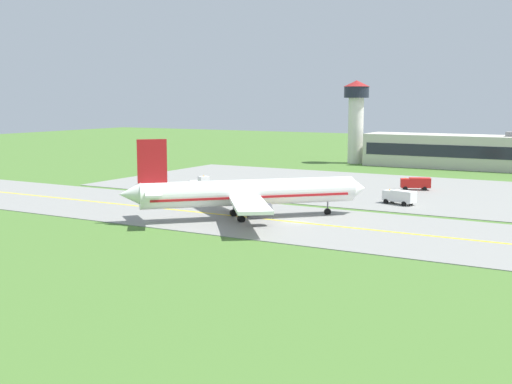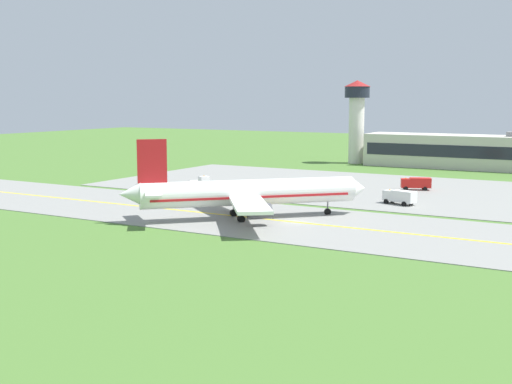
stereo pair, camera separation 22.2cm
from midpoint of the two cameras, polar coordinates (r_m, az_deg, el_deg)
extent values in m
plane|color=#47702D|center=(99.37, 3.49, -2.69)|extent=(500.00, 500.00, 0.00)
cube|color=gray|center=(99.36, 3.49, -2.66)|extent=(240.00, 28.00, 0.10)
cube|color=gray|center=(135.08, 15.24, -0.07)|extent=(140.00, 52.00, 0.10)
cube|color=yellow|center=(99.35, 3.49, -2.63)|extent=(220.00, 0.60, 0.01)
cylinder|color=white|center=(101.73, -0.49, -0.03)|extent=(27.07, 26.67, 4.00)
cone|color=white|center=(107.65, 8.93, 0.32)|extent=(4.52, 4.53, 3.80)
cone|color=white|center=(98.78, -10.89, -0.18)|extent=(4.67, 4.67, 3.40)
cube|color=red|center=(101.80, -0.49, -0.31)|extent=(25.18, 24.82, 0.36)
cube|color=#1E232D|center=(106.70, 7.86, 0.66)|extent=(3.67, 3.69, 0.70)
cube|color=white|center=(109.50, -2.71, 0.28)|extent=(14.82, 12.94, 0.50)
cylinder|color=#47474C|center=(108.20, -1.45, -0.56)|extent=(4.04, 4.02, 2.30)
cylinder|color=black|center=(108.58, -0.63, -0.52)|extent=(1.65, 1.67, 2.10)
cube|color=white|center=(93.13, -0.51, -1.09)|extent=(12.78, 14.92, 0.50)
cylinder|color=#47474C|center=(95.77, 0.36, -1.69)|extent=(4.04, 4.02, 2.30)
cylinder|color=black|center=(96.19, 1.28, -1.65)|extent=(1.65, 1.67, 2.10)
cube|color=red|center=(98.50, -8.99, 2.68)|extent=(3.42, 3.37, 6.50)
cube|color=white|center=(102.14, -9.23, 0.35)|extent=(6.16, 5.67, 0.30)
cube|color=white|center=(95.84, -8.85, -0.14)|extent=(5.61, 6.19, 0.30)
cylinder|color=slate|center=(106.10, 6.33, -1.28)|extent=(0.24, 0.24, 1.65)
cylinder|color=black|center=(106.23, 6.32, -1.72)|extent=(1.03, 1.02, 1.10)
cylinder|color=slate|center=(104.19, -1.91, -1.41)|extent=(0.24, 0.24, 1.65)
cylinder|color=black|center=(104.60, -1.94, -1.83)|extent=(1.03, 1.02, 1.10)
cylinder|color=black|center=(104.07, -1.88, -1.88)|extent=(1.03, 1.02, 1.10)
cylinder|color=slate|center=(99.21, -1.24, -1.89)|extent=(0.24, 0.24, 1.65)
cylinder|color=black|center=(99.62, -1.27, -2.33)|extent=(1.03, 1.02, 1.10)
cylinder|color=black|center=(99.09, -1.20, -2.39)|extent=(1.03, 1.02, 1.10)
cube|color=silver|center=(119.65, 11.62, -0.27)|extent=(2.32, 2.45, 1.80)
cube|color=#1E232D|center=(120.04, 11.33, -0.09)|extent=(0.67, 1.79, 0.81)
cube|color=silver|center=(117.94, 12.81, -0.38)|extent=(4.64, 3.26, 2.00)
cylinder|color=orange|center=(119.51, 11.63, 0.20)|extent=(0.20, 0.20, 0.18)
cylinder|color=black|center=(118.99, 11.33, -0.82)|extent=(0.95, 0.56, 0.90)
cylinder|color=black|center=(120.61, 11.88, -0.72)|extent=(0.95, 0.56, 0.90)
cylinder|color=black|center=(116.79, 12.84, -1.04)|extent=(0.95, 0.56, 0.90)
cylinder|color=black|center=(118.51, 13.41, -0.92)|extent=(0.95, 0.56, 0.90)
cube|color=red|center=(137.73, 12.95, 0.77)|extent=(2.43, 2.54, 1.80)
cube|color=#1E232D|center=(137.61, 12.63, 0.91)|extent=(0.82, 1.75, 0.81)
cube|color=red|center=(138.06, 14.19, 0.79)|extent=(4.68, 3.55, 2.00)
cylinder|color=orange|center=(137.61, 12.96, 1.18)|extent=(0.20, 0.20, 0.18)
cylinder|color=black|center=(136.88, 12.97, 0.28)|extent=(0.95, 0.62, 0.90)
cylinder|color=black|center=(138.85, 12.89, 0.39)|extent=(0.95, 0.62, 0.90)
cylinder|color=black|center=(137.28, 14.57, 0.25)|extent=(0.95, 0.62, 0.90)
cylinder|color=black|center=(139.34, 14.46, 0.37)|extent=(0.95, 0.62, 0.90)
cube|color=silver|center=(138.73, -4.51, 1.00)|extent=(2.56, 2.63, 1.80)
cube|color=#1E232D|center=(138.01, -4.37, 1.10)|extent=(1.02, 1.65, 0.81)
cube|color=silver|center=(141.68, -5.07, 0.86)|extent=(5.03, 4.12, 0.40)
cylinder|color=orange|center=(138.61, -4.51, 1.41)|extent=(0.20, 0.20, 0.18)
cylinder|color=black|center=(139.30, -4.13, 0.60)|extent=(0.93, 0.71, 0.90)
cylinder|color=black|center=(138.43, -4.88, 0.54)|extent=(0.93, 0.71, 0.90)
cylinder|color=black|center=(143.00, -4.85, 0.79)|extent=(0.93, 0.71, 0.90)
cylinder|color=black|center=(142.11, -5.61, 0.73)|extent=(0.93, 0.71, 0.90)
cube|color=beige|center=(185.31, 18.20, 3.33)|extent=(55.90, 12.60, 8.97)
cube|color=#1E232D|center=(179.08, 17.80, 3.34)|extent=(53.66, 0.10, 3.23)
cylinder|color=silver|center=(193.02, 8.78, 5.30)|extent=(4.40, 4.40, 18.96)
cylinder|color=#1E232D|center=(192.82, 8.85, 8.59)|extent=(7.20, 7.20, 3.20)
cone|color=maroon|center=(192.86, 8.87, 9.34)|extent=(7.60, 7.60, 1.80)
camera|label=1|loc=(0.11, -89.94, 0.01)|focal=45.88mm
camera|label=2|loc=(0.11, 90.06, -0.01)|focal=45.88mm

